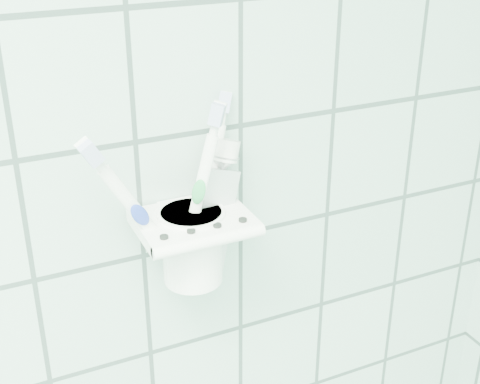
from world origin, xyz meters
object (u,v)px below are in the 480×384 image
object	(u,v)px
holder_bracket	(193,223)
cup	(192,243)
toothbrush_blue	(191,191)
toothbrush_orange	(178,191)
toothbrush_pink	(181,185)
toothpaste_tube	(203,202)

from	to	relation	value
holder_bracket	cup	size ratio (longest dim) A/B	1.42
holder_bracket	toothbrush_blue	size ratio (longest dim) A/B	0.60
cup	toothbrush_orange	xyz separation A→B (m)	(-0.01, 0.00, 0.06)
toothbrush_pink	toothbrush_orange	bearing A→B (deg)	153.41
toothbrush_pink	toothpaste_tube	bearing A→B (deg)	-21.84
cup	toothpaste_tube	xyz separation A→B (m)	(0.01, -0.00, 0.05)
toothbrush_pink	toothbrush_blue	size ratio (longest dim) A/B	1.02
toothpaste_tube	toothbrush_pink	bearing A→B (deg)	163.35
holder_bracket	toothpaste_tube	size ratio (longest dim) A/B	0.75
cup	toothbrush_blue	bearing A→B (deg)	-99.40
holder_bracket	toothbrush_pink	world-z (taller)	toothbrush_pink
holder_bracket	toothbrush_pink	xyz separation A→B (m)	(-0.01, 0.01, 0.04)
toothbrush_pink	toothbrush_orange	size ratio (longest dim) A/B	1.02
toothbrush_pink	toothbrush_orange	world-z (taller)	toothbrush_pink
holder_bracket	toothbrush_orange	world-z (taller)	toothbrush_orange
cup	toothpaste_tube	world-z (taller)	toothpaste_tube
holder_bracket	toothbrush_blue	distance (m)	0.04
holder_bracket	cup	world-z (taller)	same
toothbrush_blue	toothbrush_orange	distance (m)	0.01
holder_bracket	toothpaste_tube	world-z (taller)	toothpaste_tube
toothbrush_blue	toothpaste_tube	size ratio (longest dim) A/B	1.25
toothbrush_blue	holder_bracket	bearing A→B (deg)	92.59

